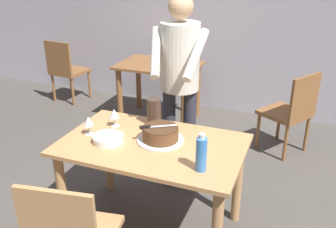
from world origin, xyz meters
TOP-DOWN VIEW (x-y plane):
  - ground_plane at (0.00, 0.00)m, footprint 14.00×14.00m
  - back_wall at (0.00, 2.66)m, footprint 10.00×0.12m
  - main_dining_table at (0.00, 0.00)m, footprint 1.30×0.81m
  - cake_on_platter at (0.04, 0.05)m, footprint 0.34×0.34m
  - cake_knife at (-0.02, 0.02)m, footprint 0.24×0.16m
  - plate_stack at (-0.30, -0.10)m, footprint 0.22×0.22m
  - wine_glass_near at (-0.39, 0.15)m, footprint 0.08×0.08m
  - wine_glass_far at (-0.49, -0.04)m, footprint 0.08×0.08m
  - water_bottle at (0.42, -0.22)m, footprint 0.07×0.07m
  - hurricane_lamp at (-0.12, 0.31)m, footprint 0.11×0.11m
  - person_cutting_cake at (-0.02, 0.62)m, footprint 0.46×0.57m
  - background_table at (-0.76, 1.96)m, footprint 1.00×0.70m
  - background_chair_0 at (0.86, 1.65)m, footprint 0.61×0.61m
  - background_chair_1 at (-2.25, 2.07)m, footprint 0.49×0.49m

SIDE VIEW (x-z plane):
  - ground_plane at x=0.00m, z-range 0.00..0.00m
  - background_chair_0 at x=0.86m, z-range 0.04..0.94m
  - background_chair_1 at x=-2.25m, z-range 0.04..0.94m
  - background_table at x=-0.76m, z-range 0.21..0.95m
  - main_dining_table at x=0.00m, z-range 0.24..0.99m
  - plate_stack at x=-0.30m, z-range 0.75..0.80m
  - cake_on_platter at x=0.04m, z-range 0.75..0.86m
  - wine_glass_near at x=-0.39m, z-range 0.78..0.92m
  - wine_glass_far at x=-0.49m, z-range 0.78..0.92m
  - hurricane_lamp at x=-0.12m, z-range 0.75..0.96m
  - water_bottle at x=0.42m, z-range 0.74..0.99m
  - cake_knife at x=-0.02m, z-range 0.86..0.88m
  - person_cutting_cake at x=-0.02m, z-range 0.22..1.94m
  - back_wall at x=0.00m, z-range 0.00..2.70m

